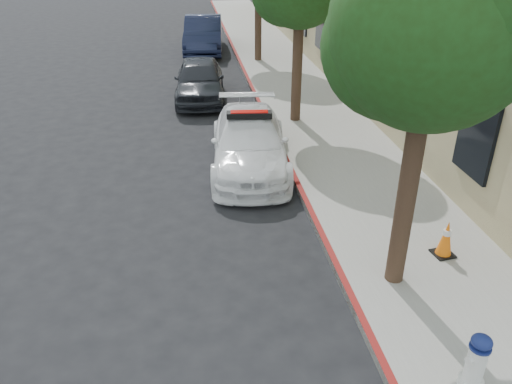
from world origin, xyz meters
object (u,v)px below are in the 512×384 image
Objects in this scene: parked_car_mid at (200,80)px; police_car at (249,142)px; fire_hydrant at (476,362)px; traffic_cone at (446,238)px; parked_car_far at (203,34)px.

police_car is at bearing -77.39° from parked_car_mid.
traffic_cone is at bearing 51.98° from fire_hydrant.
police_car is 0.95× the size of parked_car_far.
parked_car_mid is 7.77m from parked_car_far.
police_car is at bearing 86.62° from fire_hydrant.
police_car is 7.60m from fire_hydrant.
parked_car_far is 7.22× the size of traffic_cone.
police_car is 5.42m from traffic_cone.
fire_hydrant is at bearing -69.88° from police_car.
fire_hydrant is at bearing -74.52° from parked_car_mid.
fire_hydrant is (2.42, -20.98, -0.26)m from parked_car_far.
parked_car_mid reaches higher than fire_hydrant.
parked_car_far is at bearing 100.72° from traffic_cone.
parked_car_far is 21.12m from fire_hydrant.
traffic_cone is (3.94, -10.42, -0.21)m from parked_car_mid.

